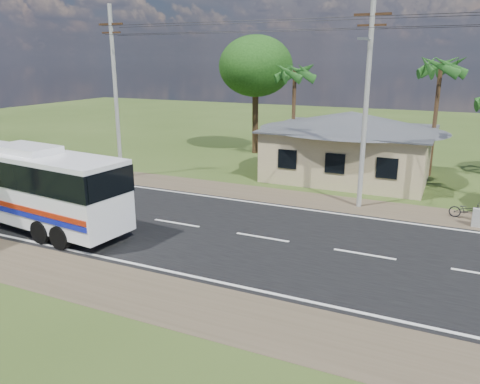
# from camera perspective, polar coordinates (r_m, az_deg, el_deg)

# --- Properties ---
(ground) EXTENTS (120.00, 120.00, 0.00)m
(ground) POSITION_cam_1_polar(r_m,az_deg,el_deg) (21.04, 2.75, -5.59)
(ground) COLOR #304418
(ground) RESTS_ON ground
(road) EXTENTS (120.00, 16.00, 0.03)m
(road) POSITION_cam_1_polar(r_m,az_deg,el_deg) (21.04, 2.75, -5.57)
(road) COLOR black
(road) RESTS_ON ground
(house) EXTENTS (12.40, 10.00, 5.00)m
(house) POSITION_cam_1_polar(r_m,az_deg,el_deg) (32.20, 13.29, 6.44)
(house) COLOR tan
(house) RESTS_ON ground
(utility_poles) EXTENTS (32.80, 2.22, 11.00)m
(utility_poles) POSITION_cam_1_polar(r_m,az_deg,el_deg) (25.17, 14.40, 11.01)
(utility_poles) COLOR #9E9E99
(utility_poles) RESTS_ON ground
(palm_mid) EXTENTS (2.80, 2.80, 8.20)m
(palm_mid) POSITION_cam_1_polar(r_m,az_deg,el_deg) (33.71, 23.28, 13.74)
(palm_mid) COLOR #47301E
(palm_mid) RESTS_ON ground
(palm_far) EXTENTS (2.80, 2.80, 7.70)m
(palm_far) POSITION_cam_1_polar(r_m,az_deg,el_deg) (36.01, 6.70, 14.17)
(palm_far) COLOR #47301E
(palm_far) RESTS_ON ground
(tree_behind_house) EXTENTS (6.00, 6.00, 9.61)m
(tree_behind_house) POSITION_cam_1_polar(r_m,az_deg,el_deg) (39.28, 1.93, 15.04)
(tree_behind_house) COLOR #47301E
(tree_behind_house) RESTS_ON ground
(coach_bus) EXTENTS (12.82, 4.03, 3.92)m
(coach_bus) POSITION_cam_1_polar(r_m,az_deg,el_deg) (24.65, -25.58, 1.52)
(coach_bus) COLOR white
(coach_bus) RESTS_ON ground
(motorcycle) EXTENTS (1.79, 0.90, 0.90)m
(motorcycle) POSITION_cam_1_polar(r_m,az_deg,el_deg) (25.86, 25.97, -2.05)
(motorcycle) COLOR black
(motorcycle) RESTS_ON ground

